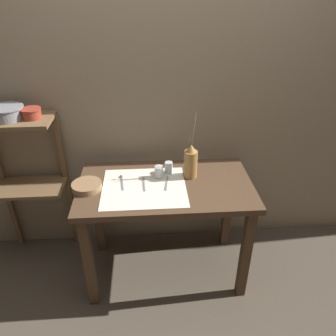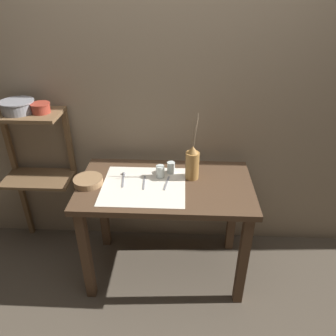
{
  "view_description": "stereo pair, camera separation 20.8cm",
  "coord_description": "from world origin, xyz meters",
  "views": [
    {
      "loc": [
        -0.11,
        -1.8,
        1.95
      ],
      "look_at": [
        0.02,
        0.0,
        0.9
      ],
      "focal_mm": 35.0,
      "sensor_mm": 36.0,
      "label": 1
    },
    {
      "loc": [
        0.1,
        -1.8,
        1.95
      ],
      "look_at": [
        0.02,
        0.0,
        0.9
      ],
      "focal_mm": 35.0,
      "sensor_mm": 36.0,
      "label": 2
    }
  ],
  "objects": [
    {
      "name": "ground_plane",
      "position": [
        0.0,
        0.0,
        0.0
      ],
      "size": [
        12.0,
        12.0,
        0.0
      ],
      "primitive_type": "plane",
      "color": "brown"
    },
    {
      "name": "stone_wall_back",
      "position": [
        0.0,
        0.43,
        1.2
      ],
      "size": [
        7.0,
        0.06,
        2.4
      ],
      "color": "gray",
      "rests_on": "ground_plane"
    },
    {
      "name": "wooden_table",
      "position": [
        0.0,
        0.0,
        0.66
      ],
      "size": [
        1.14,
        0.64,
        0.78
      ],
      "color": "#4C3523",
      "rests_on": "ground_plane"
    },
    {
      "name": "wooden_shelf_unit",
      "position": [
        -0.97,
        0.28,
        0.8
      ],
      "size": [
        0.5,
        0.29,
        1.17
      ],
      "color": "brown",
      "rests_on": "ground_plane"
    },
    {
      "name": "linen_cloth",
      "position": [
        -0.14,
        -0.03,
        0.78
      ],
      "size": [
        0.54,
        0.47,
        0.0
      ],
      "color": "silver",
      "rests_on": "wooden_table"
    },
    {
      "name": "pitcher_with_flowers",
      "position": [
        0.17,
        0.08,
        0.89
      ],
      "size": [
        0.09,
        0.09,
        0.45
      ],
      "color": "olive",
      "rests_on": "wooden_table"
    },
    {
      "name": "wooden_bowl",
      "position": [
        -0.5,
        -0.02,
        0.8
      ],
      "size": [
        0.19,
        0.19,
        0.04
      ],
      "color": "#8E6B47",
      "rests_on": "wooden_table"
    },
    {
      "name": "glass_tumbler_near",
      "position": [
        -0.04,
        0.08,
        0.83
      ],
      "size": [
        0.06,
        0.06,
        0.08
      ],
      "color": "silver",
      "rests_on": "wooden_table"
    },
    {
      "name": "glass_tumbler_far",
      "position": [
        0.03,
        0.14,
        0.82
      ],
      "size": [
        0.05,
        0.05,
        0.08
      ],
      "color": "silver",
      "rests_on": "wooden_table"
    },
    {
      "name": "spoon_outer",
      "position": [
        -0.29,
        0.07,
        0.79
      ],
      "size": [
        0.04,
        0.18,
        0.02
      ],
      "color": "gray",
      "rests_on": "wooden_table"
    },
    {
      "name": "fork_outer",
      "position": [
        -0.14,
        0.0,
        0.79
      ],
      "size": [
        0.02,
        0.16,
        0.0
      ],
      "color": "gray",
      "rests_on": "wooden_table"
    },
    {
      "name": "fork_inner",
      "position": [
        0.01,
        0.0,
        0.79
      ],
      "size": [
        0.04,
        0.16,
        0.0
      ],
      "color": "gray",
      "rests_on": "wooden_table"
    },
    {
      "name": "metal_pot_large",
      "position": [
        -1.0,
        0.24,
        1.21
      ],
      "size": [
        0.22,
        0.22,
        0.08
      ],
      "color": "gray",
      "rests_on": "wooden_shelf_unit"
    },
    {
      "name": "metal_pot_small",
      "position": [
        -0.84,
        0.24,
        1.21
      ],
      "size": [
        0.13,
        0.13,
        0.07
      ],
      "color": "#9E3828",
      "rests_on": "wooden_shelf_unit"
    }
  ]
}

